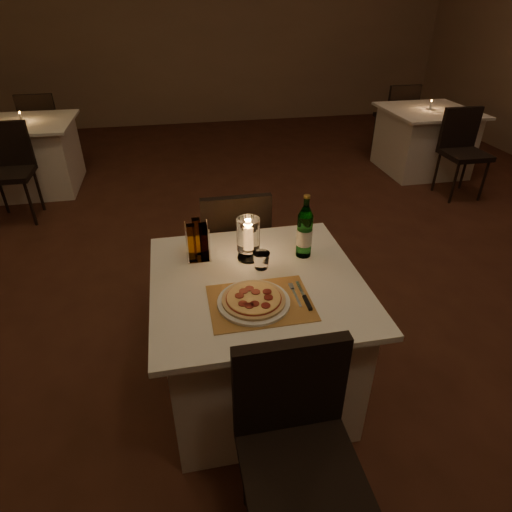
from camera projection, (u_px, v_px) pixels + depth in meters
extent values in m
cube|color=#4D2618|center=(266.00, 297.00, 3.15)|extent=(8.00, 10.00, 0.02)
cube|color=#947556|center=(197.00, 23.00, 6.54)|extent=(8.00, 0.02, 3.00)
cube|color=white|center=(257.00, 340.00, 2.24)|extent=(0.88, 0.88, 0.71)
cube|color=white|center=(257.00, 282.00, 2.04)|extent=(1.00, 1.00, 0.03)
cube|color=black|center=(301.00, 471.00, 1.52)|extent=(0.42, 0.42, 0.05)
cube|color=black|center=(290.00, 386.00, 1.55)|extent=(0.42, 0.05, 0.42)
cylinder|color=black|center=(246.00, 474.00, 1.76)|extent=(0.03, 0.03, 0.44)
cylinder|color=black|center=(325.00, 459.00, 1.81)|extent=(0.03, 0.03, 0.44)
cube|color=black|center=(233.00, 247.00, 2.85)|extent=(0.42, 0.42, 0.05)
cube|color=black|center=(237.00, 229.00, 2.58)|extent=(0.42, 0.05, 0.42)
cylinder|color=black|center=(254.00, 261.00, 3.15)|extent=(0.03, 0.03, 0.44)
cylinder|color=black|center=(207.00, 266.00, 3.09)|extent=(0.03, 0.03, 0.44)
cylinder|color=black|center=(263.00, 287.00, 2.86)|extent=(0.03, 0.03, 0.44)
cylinder|color=black|center=(213.00, 293.00, 2.81)|extent=(0.03, 0.03, 0.44)
cube|color=#B57F3F|center=(260.00, 303.00, 1.88)|extent=(0.45, 0.34, 0.00)
cylinder|color=white|center=(254.00, 302.00, 1.87)|extent=(0.32, 0.32, 0.01)
cylinder|color=#D8B77F|center=(254.00, 299.00, 1.87)|extent=(0.28, 0.28, 0.01)
cylinder|color=maroon|center=(254.00, 298.00, 1.86)|extent=(0.24, 0.24, 0.00)
cylinder|color=#EACC7F|center=(254.00, 297.00, 1.86)|extent=(0.24, 0.24, 0.00)
cylinder|color=maroon|center=(267.00, 292.00, 1.89)|extent=(0.04, 0.04, 0.00)
cylinder|color=maroon|center=(256.00, 292.00, 1.89)|extent=(0.04, 0.04, 0.00)
cylinder|color=maroon|center=(249.00, 289.00, 1.91)|extent=(0.04, 0.04, 0.00)
cylinder|color=maroon|center=(244.00, 291.00, 1.89)|extent=(0.04, 0.04, 0.00)
cylinder|color=maroon|center=(239.00, 296.00, 1.86)|extent=(0.04, 0.04, 0.00)
cylinder|color=maroon|center=(243.00, 303.00, 1.82)|extent=(0.04, 0.04, 0.00)
cylinder|color=maroon|center=(249.00, 306.00, 1.81)|extent=(0.04, 0.04, 0.00)
cylinder|color=maroon|center=(255.00, 304.00, 1.82)|extent=(0.04, 0.04, 0.00)
cylinder|color=maroon|center=(266.00, 305.00, 1.81)|extent=(0.04, 0.04, 0.00)
cylinder|color=maroon|center=(268.00, 297.00, 1.85)|extent=(0.04, 0.04, 0.00)
cube|color=silver|center=(297.00, 297.00, 1.91)|extent=(0.01, 0.14, 0.00)
cube|color=silver|center=(292.00, 287.00, 1.98)|extent=(0.02, 0.05, 0.00)
cube|color=black|center=(307.00, 303.00, 1.87)|extent=(0.02, 0.10, 0.01)
cube|color=silver|center=(300.00, 289.00, 1.96)|extent=(0.01, 0.12, 0.00)
cylinder|color=#5FB162|center=(304.00, 236.00, 2.17)|extent=(0.08, 0.08, 0.23)
cylinder|color=#5FB162|center=(307.00, 202.00, 2.07)|extent=(0.03, 0.03, 0.04)
cylinder|color=gold|center=(307.00, 197.00, 2.05)|extent=(0.03, 0.03, 0.01)
cylinder|color=silver|center=(304.00, 237.00, 2.17)|extent=(0.08, 0.08, 0.09)
cylinder|color=white|center=(248.00, 257.00, 2.20)|extent=(0.11, 0.11, 0.01)
cylinder|color=white|center=(248.00, 253.00, 2.18)|extent=(0.02, 0.02, 0.05)
cylinder|color=white|center=(248.00, 234.00, 2.12)|extent=(0.12, 0.12, 0.17)
cylinder|color=white|center=(248.00, 237.00, 2.13)|extent=(0.03, 0.03, 0.12)
ellipsoid|color=orange|center=(248.00, 223.00, 2.09)|extent=(0.02, 0.02, 0.03)
cube|color=white|center=(199.00, 257.00, 2.20)|extent=(0.12, 0.12, 0.01)
cylinder|color=white|center=(187.00, 248.00, 2.10)|extent=(0.01, 0.01, 0.18)
cylinder|color=white|center=(210.00, 246.00, 2.12)|extent=(0.01, 0.01, 0.18)
cylinder|color=white|center=(186.00, 237.00, 2.19)|extent=(0.01, 0.01, 0.18)
cylinder|color=white|center=(207.00, 235.00, 2.21)|extent=(0.01, 0.01, 0.18)
cube|color=#BF8C33|center=(192.00, 243.00, 2.12)|extent=(0.04, 0.04, 0.20)
cube|color=#3F1E14|center=(204.00, 242.00, 2.13)|extent=(0.04, 0.04, 0.20)
cube|color=#BF8C33|center=(197.00, 237.00, 2.17)|extent=(0.04, 0.04, 0.20)
cube|color=white|center=(32.00, 157.00, 4.70)|extent=(0.88, 0.88, 0.71)
cube|color=white|center=(23.00, 123.00, 4.50)|extent=(1.00, 1.00, 0.03)
cube|color=black|center=(8.00, 174.00, 3.98)|extent=(0.42, 0.42, 0.05)
cube|color=black|center=(7.00, 144.00, 4.01)|extent=(0.42, 0.05, 0.42)
cylinder|color=black|center=(31.00, 204.00, 3.99)|extent=(0.03, 0.03, 0.44)
cylinder|color=black|center=(2.00, 192.00, 4.22)|extent=(0.03, 0.03, 0.44)
cylinder|color=black|center=(39.00, 190.00, 4.27)|extent=(0.03, 0.03, 0.44)
cube|color=black|center=(46.00, 128.00, 5.31)|extent=(0.42, 0.42, 0.05)
cube|color=black|center=(37.00, 113.00, 5.04)|extent=(0.42, 0.05, 0.42)
cylinder|color=black|center=(67.00, 143.00, 5.61)|extent=(0.03, 0.03, 0.44)
cylinder|color=black|center=(39.00, 144.00, 5.55)|extent=(0.03, 0.03, 0.44)
cylinder|color=black|center=(62.00, 151.00, 5.32)|extent=(0.03, 0.03, 0.44)
cylinder|color=black|center=(33.00, 152.00, 5.27)|extent=(0.03, 0.03, 0.44)
cylinder|color=white|center=(21.00, 118.00, 4.47)|extent=(0.03, 0.03, 0.09)
ellipsoid|color=orange|center=(20.00, 112.00, 4.45)|extent=(0.01, 0.01, 0.02)
cube|color=white|center=(423.00, 142.00, 5.18)|extent=(0.88, 0.88, 0.71)
cube|color=white|center=(430.00, 111.00, 4.99)|extent=(1.00, 1.00, 0.03)
cube|color=black|center=(465.00, 155.00, 4.46)|extent=(0.42, 0.42, 0.05)
cube|color=black|center=(460.00, 128.00, 4.49)|extent=(0.42, 0.05, 0.42)
cylinder|color=black|center=(454.00, 183.00, 4.42)|extent=(0.03, 0.03, 0.44)
cylinder|color=black|center=(483.00, 181.00, 4.47)|extent=(0.03, 0.03, 0.44)
cylinder|color=black|center=(436.00, 172.00, 4.70)|extent=(0.03, 0.03, 0.44)
cylinder|color=black|center=(464.00, 170.00, 4.76)|extent=(0.03, 0.03, 0.44)
cube|color=black|center=(394.00, 117.00, 5.79)|extent=(0.42, 0.42, 0.05)
cube|color=black|center=(404.00, 102.00, 5.52)|extent=(0.42, 0.05, 0.42)
cylinder|color=black|center=(397.00, 131.00, 6.09)|extent=(0.03, 0.03, 0.44)
cylinder|color=black|center=(374.00, 132.00, 6.03)|extent=(0.03, 0.03, 0.44)
cylinder|color=black|center=(408.00, 137.00, 5.81)|extent=(0.03, 0.03, 0.44)
cylinder|color=black|center=(385.00, 139.00, 5.75)|extent=(0.03, 0.03, 0.44)
cylinder|color=white|center=(431.00, 105.00, 4.95)|extent=(0.03, 0.03, 0.09)
ellipsoid|color=orange|center=(432.00, 101.00, 4.93)|extent=(0.01, 0.01, 0.02)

